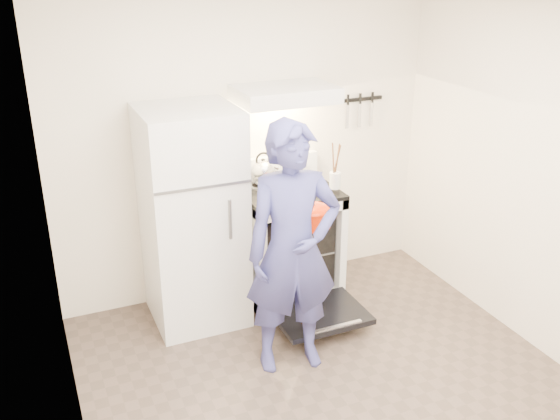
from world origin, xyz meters
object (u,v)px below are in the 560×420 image
(stove_body, at_px, (288,244))
(tea_kettle, at_px, (263,169))
(person, at_px, (293,250))
(dutch_oven, at_px, (312,218))
(refrigerator, at_px, (193,218))

(stove_body, xyz_separation_m, tea_kettle, (-0.15, 0.17, 0.63))
(person, bearing_deg, dutch_oven, 57.28)
(refrigerator, relative_size, tea_kettle, 6.03)
(dutch_oven, bearing_deg, tea_kettle, 99.47)
(refrigerator, bearing_deg, dutch_oven, -31.93)
(refrigerator, distance_m, tea_kettle, 0.73)
(stove_body, relative_size, tea_kettle, 3.26)
(stove_body, height_order, tea_kettle, tea_kettle)
(stove_body, height_order, dutch_oven, dutch_oven)
(refrigerator, bearing_deg, person, -63.07)
(dutch_oven, bearing_deg, stove_body, 85.76)
(stove_body, bearing_deg, refrigerator, -178.23)
(refrigerator, height_order, dutch_oven, refrigerator)
(refrigerator, xyz_separation_m, tea_kettle, (0.66, 0.20, 0.24))
(tea_kettle, relative_size, dutch_oven, 0.81)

